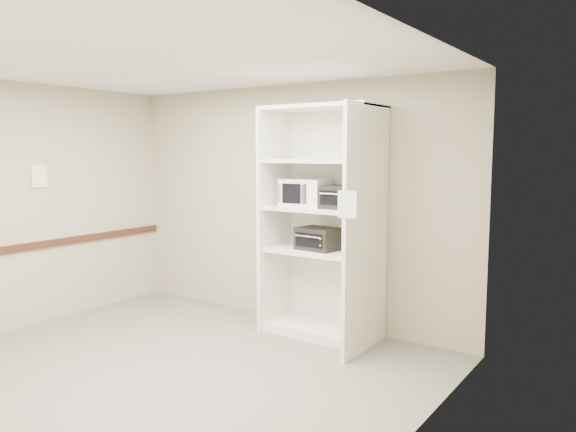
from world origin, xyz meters
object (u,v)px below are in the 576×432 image
Objects in this scene: shelving_unit at (326,230)px; toaster_oven_upper at (343,197)px; microwave at (306,193)px; toaster_oven_lower at (318,239)px.

shelving_unit is 0.42m from toaster_oven_upper.
microwave reaches higher than toaster_oven_upper.
toaster_oven_upper is at bearing -9.12° from shelving_unit.
microwave is at bearing 175.31° from toaster_oven_lower.
shelving_unit is 5.07× the size of microwave.
microwave reaches higher than toaster_oven_lower.
microwave is 1.14× the size of toaster_oven_lower.
shelving_unit is 0.12m from toaster_oven_lower.
microwave is 1.17× the size of toaster_oven_upper.
microwave is at bearing 177.06° from shelving_unit.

